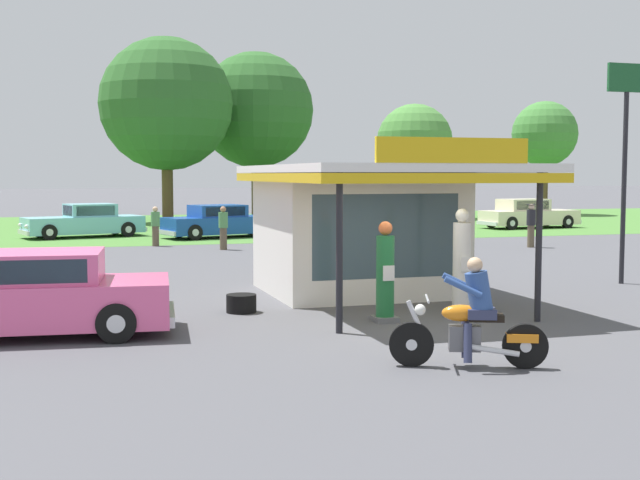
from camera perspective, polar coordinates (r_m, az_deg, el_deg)
The scene contains 20 objects.
ground_plane at distance 15.37m, azimuth 5.91°, elevation -5.74°, with size 300.00×300.00×0.00m, color #4C4C51.
grass_verge_strip at distance 44.41m, azimuth -9.29°, elevation 0.98°, with size 120.00×24.00×0.01m, color #477A33.
service_station_kiosk at distance 18.78m, azimuth 2.91°, elevation 1.33°, with size 4.80×7.14×3.38m.
gas_pump_nearside at distance 15.35m, azimuth 4.54°, elevation -2.51°, with size 0.44×0.44×1.88m.
gas_pump_offside at distance 15.97m, azimuth 9.78°, elevation -1.90°, with size 0.44×0.44×2.09m.
motorcycle_with_rider at distance 11.92m, azimuth 10.42°, elevation -5.60°, with size 2.12×1.00×1.58m.
featured_classic_sedan at distance 14.86m, azimuth -20.51°, elevation -3.75°, with size 5.69×2.43×1.44m.
parked_car_back_row_centre at distance 36.06m, azimuth -6.75°, elevation 1.23°, with size 5.65×3.17×1.42m.
parked_car_back_row_far_right at distance 38.86m, azimuth 4.49°, elevation 1.50°, with size 5.28×2.45×1.47m.
parked_car_back_row_right at distance 37.40m, azimuth -15.98°, elevation 1.21°, with size 5.45×3.13×1.45m.
parked_car_back_row_centre_right at distance 43.32m, azimuth 14.21°, elevation 1.72°, with size 5.37×2.32×1.49m.
bystander_strolling_foreground at distance 31.90m, azimuth 14.41°, elevation 1.08°, with size 0.36×0.36×1.64m.
bystander_leaning_by_kiosk at distance 30.11m, azimuth -6.71°, elevation 0.90°, with size 0.34×0.34×1.58m.
bystander_admiring_sedan at distance 32.01m, azimuth -11.33°, elevation 0.99°, with size 0.34×0.34×1.52m.
tree_oak_far_right at distance 47.77m, azimuth -10.53°, elevation 9.13°, with size 7.51×7.51×10.46m.
tree_oak_far_left at distance 52.62m, azimuth -4.58°, elevation 8.77°, with size 7.26×7.26×10.41m.
tree_oak_right at distance 51.61m, azimuth 6.71°, elevation 6.66°, with size 4.71×4.71×7.09m.
tree_oak_distant_spare at distance 58.18m, azimuth 15.30°, elevation 7.06°, with size 4.40×4.40×7.68m.
roadside_pole_sign at distance 21.93m, azimuth 20.39°, elevation 6.73°, with size 1.10×0.12×5.47m.
spare_tire_stack at distance 16.49m, azimuth -5.47°, elevation -4.39°, with size 0.60×0.60×0.36m.
Camera 1 is at (-5.89, -13.93, 2.75)m, focal length 46.21 mm.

